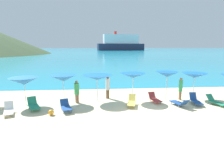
{
  "coord_description": "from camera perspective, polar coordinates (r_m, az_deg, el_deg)",
  "views": [
    {
      "loc": [
        -2.93,
        -10.47,
        4.29
      ],
      "look_at": [
        -1.63,
        4.75,
        1.2
      ],
      "focal_mm": 30.01,
      "sensor_mm": 36.0,
      "label": 1
    }
  ],
  "objects": [
    {
      "name": "lounge_chair_4",
      "position": [
        13.05,
        -13.9,
        -6.61
      ],
      "size": [
        1.03,
        1.55,
        0.69
      ],
      "rotation": [
        0.0,
        0.0,
        0.34
      ],
      "color": "#1E478C",
      "rests_on": "ground_plane"
    },
    {
      "name": "umbrella_4",
      "position": [
        14.92,
        6.41,
        2.55
      ],
      "size": [
        2.08,
        2.08,
        2.2
      ],
      "color": "silver",
      "rests_on": "ground_plane"
    },
    {
      "name": "umbrella_2",
      "position": [
        14.57,
        -14.63,
        1.71
      ],
      "size": [
        2.16,
        2.16,
        2.17
      ],
      "color": "silver",
      "rests_on": "ground_plane"
    },
    {
      "name": "beach_ball",
      "position": [
        12.59,
        -18.09,
        -8.23
      ],
      "size": [
        0.35,
        0.35,
        0.35
      ],
      "primitive_type": "sphere",
      "color": "orange",
      "rests_on": "ground_plane"
    },
    {
      "name": "lounge_chair_1",
      "position": [
        13.84,
        -28.93,
        -6.91
      ],
      "size": [
        0.99,
        1.47,
        0.71
      ],
      "rotation": [
        0.0,
        0.0,
        0.36
      ],
      "color": "white",
      "rests_on": "ground_plane"
    },
    {
      "name": "ocean_water",
      "position": [
        238.69,
        -4.24,
        10.37
      ],
      "size": [
        650.0,
        440.0,
        0.02
      ],
      "primitive_type": "cube",
      "color": "teal",
      "rests_on": "ground_plane"
    },
    {
      "name": "lounge_chair_2",
      "position": [
        15.5,
        24.07,
        -4.49
      ],
      "size": [
        0.7,
        1.62,
        0.75
      ],
      "rotation": [
        0.0,
        0.0,
        -0.12
      ],
      "color": "#1E478C",
      "rests_on": "ground_plane"
    },
    {
      "name": "beachgoer_1",
      "position": [
        15.51,
        -1.34,
        -0.75
      ],
      "size": [
        0.36,
        0.36,
        1.92
      ],
      "rotation": [
        0.0,
        0.0,
        0.67
      ],
      "color": "brown",
      "rests_on": "ground_plane"
    },
    {
      "name": "beachgoer_0",
      "position": [
        14.55,
        -10.68,
        -2.19
      ],
      "size": [
        0.38,
        0.38,
        1.74
      ],
      "rotation": [
        0.0,
        0.0,
        0.55
      ],
      "color": "#A3704C",
      "rests_on": "ground_plane"
    },
    {
      "name": "umbrella_1",
      "position": [
        15.0,
        -25.27,
        0.79
      ],
      "size": [
        2.1,
        2.1,
        2.07
      ],
      "color": "silver",
      "rests_on": "ground_plane"
    },
    {
      "name": "lounge_chair_9",
      "position": [
        14.09,
        -22.81,
        -5.86
      ],
      "size": [
        1.28,
        1.71,
        0.76
      ],
      "rotation": [
        0.0,
        0.0,
        0.47
      ],
      "color": "#268C66",
      "rests_on": "ground_plane"
    },
    {
      "name": "lounge_chair_3",
      "position": [
        16.04,
        29.09,
        -4.6
      ],
      "size": [
        0.9,
        1.72,
        0.64
      ],
      "rotation": [
        0.0,
        0.0,
        0.23
      ],
      "color": "#268C66",
      "rests_on": "ground_plane"
    },
    {
      "name": "lounge_chair_0",
      "position": [
        13.81,
        6.02,
        -5.33
      ],
      "size": [
        0.88,
        1.66,
        0.72
      ],
      "rotation": [
        0.0,
        0.0,
        -0.24
      ],
      "color": "#D8BF4C",
      "rests_on": "ground_plane"
    },
    {
      "name": "beachgoer_2",
      "position": [
        16.12,
        20.15,
        -1.13
      ],
      "size": [
        0.3,
        0.3,
        1.81
      ],
      "rotation": [
        0.0,
        0.0,
        1.1
      ],
      "color": "#A3704C",
      "rests_on": "ground_plane"
    },
    {
      "name": "ground_plane",
      "position": [
        21.15,
        3.2,
        -0.7
      ],
      "size": [
        50.0,
        100.0,
        0.3
      ],
      "primitive_type": "cube",
      "color": "beige"
    },
    {
      "name": "umbrella_6",
      "position": [
        16.82,
        23.86,
        2.37
      ],
      "size": [
        2.16,
        2.16,
        2.14
      ],
      "color": "silver",
      "rests_on": "ground_plane"
    },
    {
      "name": "lounge_chair_8",
      "position": [
        14.47,
        19.88,
        -5.34
      ],
      "size": [
        0.98,
        1.6,
        0.65
      ],
      "rotation": [
        0.0,
        0.0,
        3.44
      ],
      "color": "#1E478C",
      "rests_on": "ground_plane"
    },
    {
      "name": "umbrella_5",
      "position": [
        15.59,
        16.44,
        2.84
      ],
      "size": [
        1.81,
        1.81,
        2.3
      ],
      "color": "silver",
      "rests_on": "ground_plane"
    },
    {
      "name": "cruise_ship",
      "position": [
        200.18,
        2.76,
        12.24
      ],
      "size": [
        50.21,
        16.77,
        19.19
      ],
      "rotation": [
        0.0,
        0.0,
        0.18
      ],
      "color": "#262D47",
      "rests_on": "ocean_water"
    },
    {
      "name": "umbrella_3",
      "position": [
        14.6,
        -4.47,
        1.98
      ],
      "size": [
        2.54,
        2.54,
        2.09
      ],
      "color": "silver",
      "rests_on": "ground_plane"
    },
    {
      "name": "lounge_chair_6",
      "position": [
        15.04,
        12.84,
        -4.32
      ],
      "size": [
        0.75,
        1.53,
        0.67
      ],
      "rotation": [
        0.0,
        0.0,
        0.15
      ],
      "color": "#A53333",
      "rests_on": "ground_plane"
    }
  ]
}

